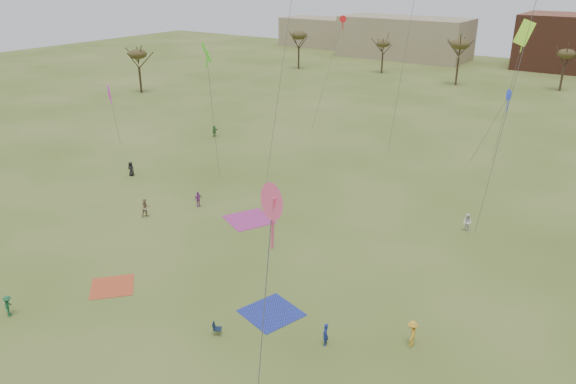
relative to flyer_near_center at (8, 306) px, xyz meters
The scene contains 16 objects.
ground 12.08m from the flyer_near_center, 28.31° to the left, with size 260.00×260.00×0.00m, color #41581B.
flyer_near_center is the anchor object (origin of this frame).
flyer_near_right 21.33m from the flyer_near_center, 26.13° to the left, with size 0.55×0.36×1.52m, color navy.
spectator_fore_b 16.78m from the flyer_near_center, 105.56° to the left, with size 0.88×0.68×1.81m, color #9A8562.
flyer_mid_a 26.92m from the flyer_near_center, 122.06° to the left, with size 0.79×0.52×1.62m, color black.
flyer_mid_b 26.65m from the flyer_near_center, 27.78° to the left, with size 1.11×0.64×1.71m, color gold.
spectator_mid_d 20.84m from the flyer_near_center, 95.88° to the left, with size 0.91×0.38×1.56m, color #A245A6.
spectator_mid_e 36.98m from the flyer_near_center, 54.85° to the left, with size 0.80×0.63×1.65m, color white.
flyer_far_a 43.28m from the flyer_near_center, 113.04° to the left, with size 1.40×0.45×1.51m, color #296F25.
blanket_red 6.89m from the flyer_near_center, 66.02° to the left, with size 3.02×3.02×0.03m, color #D15029.
blanket_blue 17.68m from the flyer_near_center, 35.38° to the left, with size 3.47×3.47×0.03m, color #233199.
blanket_plum 21.49m from the flyer_near_center, 79.69° to the left, with size 3.88×3.88×0.03m, color #B13688.
camp_chair_center 14.43m from the flyer_near_center, 26.20° to the left, with size 0.72×0.71×0.87m.
tree_line 85.43m from the flyer_near_center, 84.77° to the left, with size 117.44×49.32×8.91m.
building_tan 123.23m from the flyer_near_center, 101.42° to the left, with size 32.00×14.00×10.00m, color #937F60.
building_tan_west 138.85m from the flyer_near_center, 113.07° to the left, with size 20.00×12.00×8.00m, color #937F60.
Camera 1 is at (22.70, -20.97, 21.87)m, focal length 34.53 mm.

